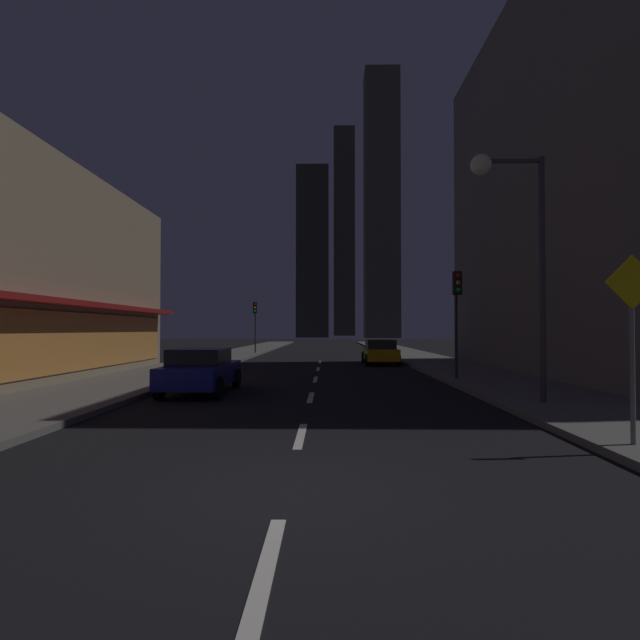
{
  "coord_description": "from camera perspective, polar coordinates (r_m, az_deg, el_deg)",
  "views": [
    {
      "loc": [
        0.54,
        -6.06,
        2.06
      ],
      "look_at": [
        0.0,
        24.22,
        2.67
      ],
      "focal_mm": 26.79,
      "sensor_mm": 36.0,
      "label": 1
    }
  ],
  "objects": [
    {
      "name": "ground_plane",
      "position": [
        38.12,
        0.21,
        -4.32
      ],
      "size": [
        78.0,
        136.0,
        0.1
      ],
      "primitive_type": "cube",
      "color": "black"
    },
    {
      "name": "sidewalk_right",
      "position": [
        38.65,
        10.67,
        -4.08
      ],
      "size": [
        4.0,
        76.0,
        0.15
      ],
      "primitive_type": "cube",
      "color": "#605E59",
      "rests_on": "ground"
    },
    {
      "name": "sidewalk_left",
      "position": [
        38.85,
        -10.2,
        -4.06
      ],
      "size": [
        4.0,
        76.0,
        0.15
      ],
      "primitive_type": "cube",
      "color": "#605E59",
      "rests_on": "ground"
    },
    {
      "name": "lane_marking_center",
      "position": [
        17.19,
        -0.79,
        -8.01
      ],
      "size": [
        0.16,
        28.2,
        0.01
      ],
      "color": "silver",
      "rests_on": "ground"
    },
    {
      "name": "building_apartment_right",
      "position": [
        26.96,
        33.19,
        13.53
      ],
      "size": [
        11.0,
        20.0,
        17.61
      ],
      "primitive_type": "cube",
      "color": "slate",
      "rests_on": "ground"
    },
    {
      "name": "skyscraper_distant_tall",
      "position": [
        127.17,
        -0.89,
        8.1
      ],
      "size": [
        8.47,
        6.06,
        45.02
      ],
      "primitive_type": "cube",
      "color": "#363328",
      "rests_on": "ground"
    },
    {
      "name": "skyscraper_distant_mid",
      "position": [
        169.14,
        2.9,
        10.43
      ],
      "size": [
        7.21,
        7.22,
        72.06
      ],
      "primitive_type": "cube",
      "color": "#3F3C2F",
      "rests_on": "ground"
    },
    {
      "name": "skyscraper_distant_short",
      "position": [
        124.65,
        7.36,
        13.53
      ],
      "size": [
        8.64,
        7.28,
        67.29
      ],
      "primitive_type": "cube",
      "color": "#4E4A3A",
      "rests_on": "ground"
    },
    {
      "name": "car_parked_near",
      "position": [
        16.01,
        -14.04,
        -5.84
      ],
      "size": [
        1.98,
        4.24,
        1.45
      ],
      "color": "navy",
      "rests_on": "ground"
    },
    {
      "name": "car_parked_far",
      "position": [
        28.51,
        7.2,
        -3.79
      ],
      "size": [
        1.98,
        4.24,
        1.45
      ],
      "color": "gold",
      "rests_on": "ground"
    },
    {
      "name": "fire_hydrant_far_left",
      "position": [
        24.93,
        -14.0,
        -4.81
      ],
      "size": [
        0.42,
        0.3,
        0.65
      ],
      "color": "#B2B2B2",
      "rests_on": "sidewalk_left"
    },
    {
      "name": "traffic_light_near_right",
      "position": [
        19.17,
        16.03,
        2.28
      ],
      "size": [
        0.32,
        0.48,
        4.2
      ],
      "color": "#2D2D2D",
      "rests_on": "sidewalk_right"
    },
    {
      "name": "traffic_light_far_left",
      "position": [
        39.58,
        -7.76,
        0.5
      ],
      "size": [
        0.32,
        0.48,
        4.2
      ],
      "color": "#2D2D2D",
      "rests_on": "sidewalk_left"
    },
    {
      "name": "street_lamp_right",
      "position": [
        13.91,
        21.81,
        11.42
      ],
      "size": [
        1.96,
        0.56,
        6.58
      ],
      "color": "#38383D",
      "rests_on": "sidewalk_right"
    },
    {
      "name": "pedestrian_crossing_sign",
      "position": [
        9.49,
        33.26,
        -1.21
      ],
      "size": [
        0.91,
        0.08,
        3.15
      ],
      "color": "slate",
      "rests_on": "sidewalk_right"
    }
  ]
}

